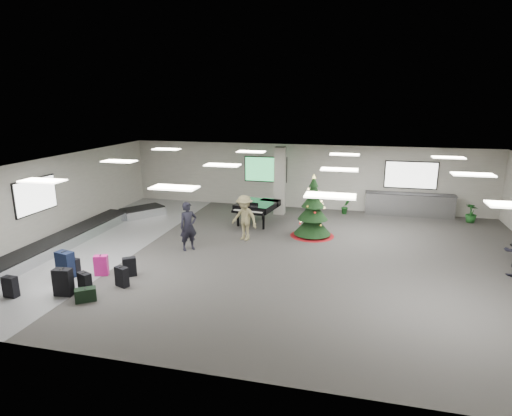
% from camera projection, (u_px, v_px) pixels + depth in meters
% --- Properties ---
extents(ground, '(18.00, 18.00, 0.00)m').
position_uv_depth(ground, '(278.00, 255.00, 15.15)').
color(ground, '#3E3C39').
rests_on(ground, ground).
extents(room_envelope, '(18.02, 14.02, 3.21)m').
position_uv_depth(room_envelope, '(272.00, 186.00, 15.29)').
color(room_envelope, '#A4A296').
rests_on(room_envelope, ground).
extents(baggage_carousel, '(2.28, 9.71, 0.43)m').
position_uv_depth(baggage_carousel, '(82.00, 234.00, 16.83)').
color(baggage_carousel, silver).
rests_on(baggage_carousel, ground).
extents(service_counter, '(4.05, 0.65, 1.08)m').
position_uv_depth(service_counter, '(409.00, 204.00, 20.12)').
color(service_counter, silver).
rests_on(service_counter, ground).
extents(suitcase_0, '(0.53, 0.33, 0.81)m').
position_uv_depth(suitcase_0, '(63.00, 282.00, 11.96)').
color(suitcase_0, black).
rests_on(suitcase_0, ground).
extents(suitcase_1, '(0.46, 0.36, 0.66)m').
position_uv_depth(suitcase_1, '(85.00, 283.00, 12.05)').
color(suitcase_1, black).
rests_on(suitcase_1, ground).
extents(pink_suitcase, '(0.47, 0.36, 0.66)m').
position_uv_depth(pink_suitcase, '(101.00, 265.00, 13.35)').
color(pink_suitcase, '#DD1C88').
rests_on(pink_suitcase, ground).
extents(suitcase_3, '(0.45, 0.42, 0.62)m').
position_uv_depth(suitcase_3, '(129.00, 267.00, 13.29)').
color(suitcase_3, black).
rests_on(suitcase_3, ground).
extents(navy_suitcase, '(0.60, 0.43, 0.86)m').
position_uv_depth(navy_suitcase, '(65.00, 265.00, 13.16)').
color(navy_suitcase, black).
rests_on(navy_suitcase, ground).
extents(suitcase_5, '(0.42, 0.25, 0.62)m').
position_uv_depth(suitcase_5, '(10.00, 287.00, 11.87)').
color(suitcase_5, black).
rests_on(suitcase_5, ground).
extents(green_duffel, '(0.61, 0.54, 0.38)m').
position_uv_depth(green_duffel, '(86.00, 295.00, 11.66)').
color(green_duffel, black).
rests_on(green_duffel, ground).
extents(suitcase_7, '(0.46, 0.36, 0.62)m').
position_uv_depth(suitcase_7, '(122.00, 277.00, 12.57)').
color(suitcase_7, black).
rests_on(suitcase_7, ground).
extents(suitcase_8, '(0.39, 0.25, 0.57)m').
position_uv_depth(suitcase_8, '(74.00, 267.00, 13.35)').
color(suitcase_8, black).
rests_on(suitcase_8, ground).
extents(christmas_tree, '(1.77, 1.77, 2.52)m').
position_uv_depth(christmas_tree, '(313.00, 215.00, 17.08)').
color(christmas_tree, maroon).
rests_on(christmas_tree, ground).
extents(grand_piano, '(1.81, 2.19, 1.13)m').
position_uv_depth(grand_piano, '(256.00, 206.00, 18.74)').
color(grand_piano, black).
rests_on(grand_piano, ground).
extents(traveler_a, '(0.76, 0.76, 1.79)m').
position_uv_depth(traveler_a, '(188.00, 226.00, 15.48)').
color(traveler_a, black).
rests_on(traveler_a, ground).
extents(traveler_b, '(1.32, 1.05, 1.78)m').
position_uv_depth(traveler_b, '(244.00, 218.00, 16.60)').
color(traveler_b, '#91875A').
rests_on(traveler_b, ground).
extents(potted_plant_left, '(0.49, 0.46, 0.71)m').
position_uv_depth(potted_plant_left, '(345.00, 207.00, 20.51)').
color(potted_plant_left, '#16451B').
rests_on(potted_plant_left, ground).
extents(potted_plant_right, '(0.68, 0.68, 0.86)m').
position_uv_depth(potted_plant_right, '(471.00, 213.00, 19.05)').
color(potted_plant_right, '#16451B').
rests_on(potted_plant_right, ground).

